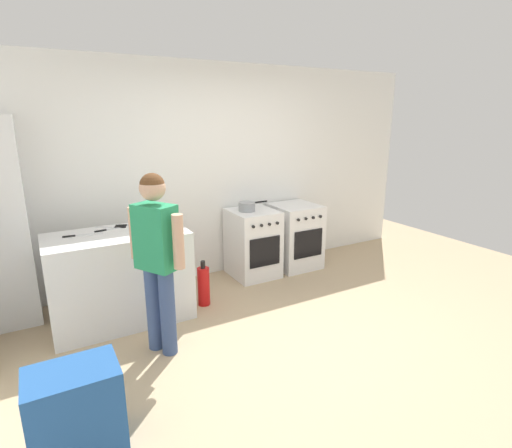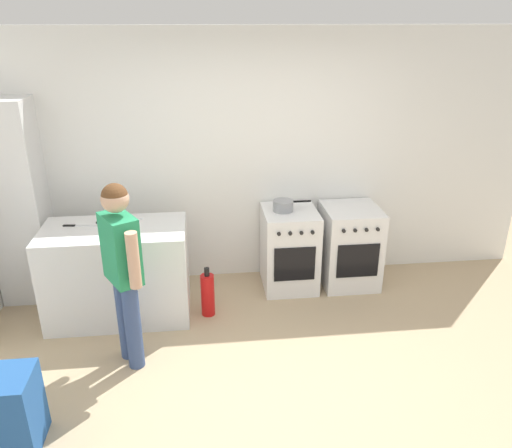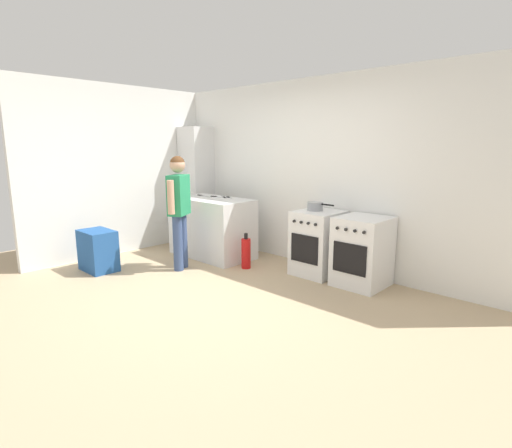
{
  "view_description": "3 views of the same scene",
  "coord_description": "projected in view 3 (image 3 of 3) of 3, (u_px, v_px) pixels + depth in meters",
  "views": [
    {
      "loc": [
        -1.98,
        -2.62,
        1.98
      ],
      "look_at": [
        -0.03,
        0.83,
        0.9
      ],
      "focal_mm": 28.0,
      "sensor_mm": 36.0,
      "label": 1
    },
    {
      "loc": [
        -0.53,
        -3.06,
        2.67
      ],
      "look_at": [
        -0.08,
        0.89,
        1.01
      ],
      "focal_mm": 35.0,
      "sensor_mm": 36.0,
      "label": 2
    },
    {
      "loc": [
        3.25,
        -2.73,
        1.7
      ],
      "look_at": [
        0.12,
        0.62,
        0.79
      ],
      "focal_mm": 28.0,
      "sensor_mm": 36.0,
      "label": 3
    }
  ],
  "objects": [
    {
      "name": "ground_plane",
      "position": [
        210.0,
        299.0,
        4.47
      ],
      "size": [
        8.0,
        8.0,
        0.0
      ],
      "primitive_type": "plane",
      "color": "tan"
    },
    {
      "name": "back_wall",
      "position": [
        314.0,
        174.0,
        5.61
      ],
      "size": [
        6.0,
        0.1,
        2.6
      ],
      "primitive_type": "cube",
      "color": "white",
      "rests_on": "ground"
    },
    {
      "name": "side_wall_left",
      "position": [
        120.0,
        171.0,
        6.24
      ],
      "size": [
        0.1,
        3.1,
        2.6
      ],
      "primitive_type": "cube",
      "color": "white",
      "rests_on": "ground"
    },
    {
      "name": "counter_unit",
      "position": [
        212.0,
        227.0,
        6.14
      ],
      "size": [
        1.3,
        0.7,
        0.9
      ],
      "primitive_type": "cube",
      "color": "silver",
      "rests_on": "ground"
    },
    {
      "name": "oven_left",
      "position": [
        318.0,
        243.0,
        5.28
      ],
      "size": [
        0.55,
        0.62,
        0.85
      ],
      "color": "white",
      "rests_on": "ground"
    },
    {
      "name": "oven_right",
      "position": [
        362.0,
        251.0,
        4.85
      ],
      "size": [
        0.57,
        0.62,
        0.85
      ],
      "color": "white",
      "rests_on": "ground"
    },
    {
      "name": "pot",
      "position": [
        315.0,
        206.0,
        5.24
      ],
      "size": [
        0.39,
        0.21,
        0.11
      ],
      "color": "gray",
      "rests_on": "oven_left"
    },
    {
      "name": "knife_chef",
      "position": [
        223.0,
        197.0,
        6.22
      ],
      "size": [
        0.28,
        0.19,
        0.01
      ],
      "color": "silver",
      "rests_on": "counter_unit"
    },
    {
      "name": "knife_bread",
      "position": [
        203.0,
        196.0,
        6.31
      ],
      "size": [
        0.35,
        0.07,
        0.01
      ],
      "color": "silver",
      "rests_on": "counter_unit"
    },
    {
      "name": "knife_utility",
      "position": [
        217.0,
        197.0,
        6.21
      ],
      "size": [
        0.25,
        0.07,
        0.01
      ],
      "color": "silver",
      "rests_on": "counter_unit"
    },
    {
      "name": "knife_paring",
      "position": [
        229.0,
        197.0,
        6.14
      ],
      "size": [
        0.2,
        0.1,
        0.01
      ],
      "color": "silver",
      "rests_on": "counter_unit"
    },
    {
      "name": "person",
      "position": [
        179.0,
        204.0,
        5.4
      ],
      "size": [
        0.34,
        0.51,
        1.56
      ],
      "color": "#384C7A",
      "rests_on": "ground"
    },
    {
      "name": "fire_extinguisher",
      "position": [
        246.0,
        253.0,
        5.56
      ],
      "size": [
        0.13,
        0.13,
        0.5
      ],
      "color": "red",
      "rests_on": "ground"
    },
    {
      "name": "recycling_crate_lower",
      "position": [
        99.0,
        260.0,
        5.48
      ],
      "size": [
        0.52,
        0.36,
        0.28
      ],
      "primitive_type": "cube",
      "color": "#235193",
      "rests_on": "ground"
    },
    {
      "name": "recycling_crate_upper",
      "position": [
        97.0,
        241.0,
        5.42
      ],
      "size": [
        0.52,
        0.36,
        0.28
      ],
      "primitive_type": "cube",
      "color": "#235193",
      "rests_on": "recycling_crate_lower"
    },
    {
      "name": "larder_cabinet",
      "position": [
        197.0,
        185.0,
        7.02
      ],
      "size": [
        0.48,
        0.44,
        2.0
      ],
      "primitive_type": "cube",
      "color": "silver",
      "rests_on": "ground"
    }
  ]
}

